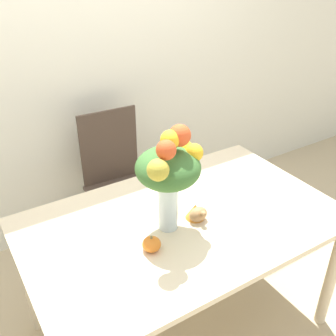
% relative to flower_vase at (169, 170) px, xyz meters
% --- Properties ---
extents(ground_plane, '(12.00, 12.00, 0.00)m').
position_rel_flower_vase_xyz_m(ground_plane, '(0.09, 0.02, -1.05)').
color(ground_plane, tan).
extents(wall_back, '(8.00, 0.06, 2.70)m').
position_rel_flower_vase_xyz_m(wall_back, '(0.09, 1.22, 0.30)').
color(wall_back, silver).
rests_on(wall_back, ground_plane).
extents(dining_table, '(1.50, 0.93, 0.74)m').
position_rel_flower_vase_xyz_m(dining_table, '(0.09, 0.02, -0.39)').
color(dining_table, beige).
rests_on(dining_table, ground_plane).
extents(flower_vase, '(0.32, 0.31, 0.51)m').
position_rel_flower_vase_xyz_m(flower_vase, '(0.00, 0.00, 0.00)').
color(flower_vase, silver).
rests_on(flower_vase, dining_table).
extents(pumpkin, '(0.08, 0.08, 0.07)m').
position_rel_flower_vase_xyz_m(pumpkin, '(-0.15, -0.09, -0.27)').
color(pumpkin, orange).
rests_on(pumpkin, dining_table).
extents(turkey_figurine, '(0.09, 0.12, 0.08)m').
position_rel_flower_vase_xyz_m(turkey_figurine, '(0.14, -0.01, -0.27)').
color(turkey_figurine, '#A87A4C').
rests_on(turkey_figurine, dining_table).
extents(dining_chair_near_window, '(0.44, 0.44, 0.96)m').
position_rel_flower_vase_xyz_m(dining_chair_near_window, '(0.13, 0.86, -0.56)').
color(dining_chair_near_window, '#47382D').
rests_on(dining_chair_near_window, ground_plane).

